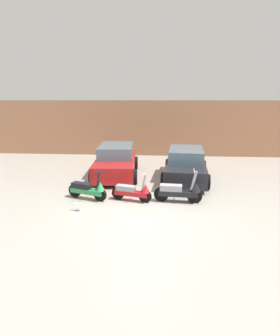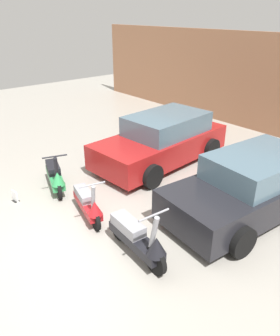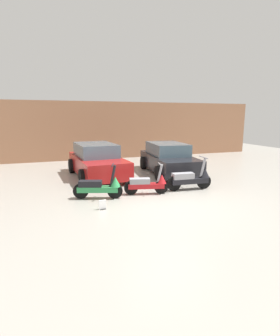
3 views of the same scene
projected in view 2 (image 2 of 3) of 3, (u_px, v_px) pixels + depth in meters
ground_plane at (65, 240)px, 6.21m from camera, size 28.00×28.00×0.00m
scooter_front_left at (55, 176)px, 7.81m from camera, size 1.46×0.74×1.06m
scooter_front_right at (88, 204)px, 6.72m from camera, size 1.40×0.63×0.99m
scooter_front_center at (138, 238)px, 5.63m from camera, size 1.62×0.58×1.13m
car_rear_left at (162, 140)px, 9.17m from camera, size 2.16×4.12×1.36m
car_rear_center at (252, 186)px, 6.83m from camera, size 2.16×4.01×1.31m
placard_near_left_scooter at (15, 197)px, 7.44m from camera, size 0.20×0.15×0.26m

